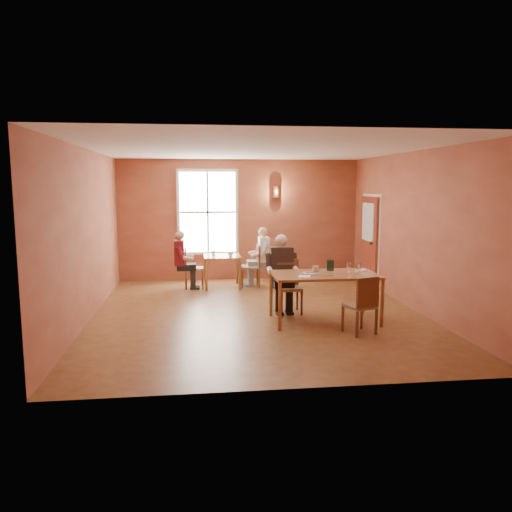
{
  "coord_description": "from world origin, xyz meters",
  "views": [
    {
      "loc": [
        -1.14,
        -8.97,
        2.36
      ],
      "look_at": [
        0.0,
        0.2,
        1.05
      ],
      "focal_mm": 35.0,
      "sensor_mm": 36.0,
      "label": 1
    }
  ],
  "objects": [
    {
      "name": "cup_a",
      "position": [
        -0.32,
        2.38,
        0.79
      ],
      "size": [
        0.15,
        0.15,
        0.09
      ],
      "primitive_type": "imported",
      "rotation": [
        0.0,
        0.0,
        -0.33
      ],
      "color": "silver",
      "rests_on": "second_table"
    },
    {
      "name": "wall_left",
      "position": [
        -3.0,
        0.0,
        1.5
      ],
      "size": [
        0.04,
        7.0,
        3.0
      ],
      "primitive_type": "cube",
      "color": "brown",
      "rests_on": "ground"
    },
    {
      "name": "wall_back",
      "position": [
        0.0,
        3.5,
        1.5
      ],
      "size": [
        6.0,
        0.04,
        3.0
      ],
      "primitive_type": "cube",
      "color": "brown",
      "rests_on": "ground"
    },
    {
      "name": "window",
      "position": [
        -0.8,
        3.45,
        1.7
      ],
      "size": [
        1.36,
        0.1,
        1.96
      ],
      "primitive_type": "cube",
      "color": "white",
      "rests_on": "wall_back"
    },
    {
      "name": "chair_diner_white",
      "position": [
        0.14,
        2.49,
        0.49
      ],
      "size": [
        0.43,
        0.43,
        0.98
      ],
      "primitive_type": null,
      "rotation": [
        0.0,
        0.0,
        1.57
      ],
      "color": "brown",
      "rests_on": "ground"
    },
    {
      "name": "diner_main",
      "position": [
        0.59,
        -0.07,
        0.7
      ],
      "size": [
        0.56,
        0.56,
        1.4
      ],
      "primitive_type": null,
      "rotation": [
        0.0,
        0.0,
        3.14
      ],
      "color": "black",
      "rests_on": "ground"
    },
    {
      "name": "wall_front",
      "position": [
        0.0,
        -3.5,
        1.5
      ],
      "size": [
        6.0,
        0.04,
        3.0
      ],
      "primitive_type": "cube",
      "color": "brown",
      "rests_on": "ground"
    },
    {
      "name": "diner_maroon",
      "position": [
        -1.19,
        2.49,
        0.65
      ],
      "size": [
        0.52,
        0.52,
        1.3
      ],
      "primitive_type": null,
      "rotation": [
        0.0,
        0.0,
        -1.57
      ],
      "color": "maroon",
      "rests_on": "ground"
    },
    {
      "name": "ground",
      "position": [
        0.0,
        0.0,
        0.0
      ],
      "size": [
        6.0,
        7.0,
        0.01
      ],
      "primitive_type": "cube",
      "color": "brown",
      "rests_on": "ground"
    },
    {
      "name": "menu_stand",
      "position": [
        1.26,
        -0.44,
        0.95
      ],
      "size": [
        0.13,
        0.09,
        0.2
      ],
      "primitive_type": "cube",
      "rotation": [
        0.0,
        0.0,
        -0.28
      ],
      "color": "black",
      "rests_on": "main_table"
    },
    {
      "name": "knife",
      "position": [
        1.08,
        -0.94,
        0.85
      ],
      "size": [
        0.2,
        0.12,
        0.0
      ],
      "primitive_type": "cube",
      "rotation": [
        0.0,
        0.0,
        0.49
      ],
      "color": "silver",
      "rests_on": "main_table"
    },
    {
      "name": "napkin",
      "position": [
        0.68,
        -0.93,
        0.85
      ],
      "size": [
        0.24,
        0.24,
        0.01
      ],
      "primitive_type": "cube",
      "rotation": [
        0.0,
        0.0,
        -0.27
      ],
      "color": "white",
      "rests_on": "main_table"
    },
    {
      "name": "door",
      "position": [
        2.94,
        2.3,
        1.05
      ],
      "size": [
        0.12,
        1.04,
        2.1
      ],
      "primitive_type": "cube",
      "color": "maroon",
      "rests_on": "ground"
    },
    {
      "name": "wall_sconce",
      "position": [
        0.9,
        3.4,
        2.2
      ],
      "size": [
        0.16,
        0.16,
        0.28
      ],
      "primitive_type": "cylinder",
      "color": "brown",
      "rests_on": "wall_back"
    },
    {
      "name": "cup_b",
      "position": [
        -0.7,
        2.6,
        0.79
      ],
      "size": [
        0.13,
        0.13,
        0.1
      ],
      "primitive_type": "imported",
      "rotation": [
        0.0,
        0.0,
        0.32
      ],
      "color": "silver",
      "rests_on": "second_table"
    },
    {
      "name": "chair_diner_maroon",
      "position": [
        -1.16,
        2.49,
        0.47
      ],
      "size": [
        0.42,
        0.42,
        0.95
      ],
      "primitive_type": null,
      "rotation": [
        0.0,
        0.0,
        -1.57
      ],
      "color": "brown",
      "rests_on": "ground"
    },
    {
      "name": "second_table",
      "position": [
        -0.51,
        2.49,
        0.37
      ],
      "size": [
        0.84,
        0.84,
        0.74
      ],
      "primitive_type": null,
      "color": "brown",
      "rests_on": "ground"
    },
    {
      "name": "wall_right",
      "position": [
        3.0,
        0.0,
        1.5
      ],
      "size": [
        0.04,
        7.0,
        3.0
      ],
      "primitive_type": "cube",
      "color": "brown",
      "rests_on": "ground"
    },
    {
      "name": "chair_empty",
      "position": [
        1.47,
        -1.45,
        0.47
      ],
      "size": [
        0.53,
        0.53,
        0.94
      ],
      "primitive_type": null,
      "rotation": [
        0.0,
        0.0,
        0.33
      ],
      "color": "brown",
      "rests_on": "ground"
    },
    {
      "name": "diner_white",
      "position": [
        0.17,
        2.49,
        0.67
      ],
      "size": [
        0.54,
        0.54,
        1.34
      ],
      "primitive_type": null,
      "rotation": [
        0.0,
        0.0,
        1.57
      ],
      "color": "white",
      "rests_on": "ground"
    },
    {
      "name": "main_table",
      "position": [
        1.09,
        -0.69,
        0.42
      ],
      "size": [
        1.81,
        1.02,
        0.85
      ],
      "primitive_type": null,
      "color": "brown",
      "rests_on": "ground"
    },
    {
      "name": "side_plate",
      "position": [
        1.81,
        -0.46,
        0.86
      ],
      "size": [
        0.25,
        0.25,
        0.02
      ],
      "primitive_type": "cylinder",
      "rotation": [
        0.0,
        0.0,
        0.4
      ],
      "color": "white",
      "rests_on": "main_table"
    },
    {
      "name": "plate_food",
      "position": [
        0.84,
        -0.69,
        0.87
      ],
      "size": [
        0.37,
        0.37,
        0.04
      ],
      "primitive_type": "cylinder",
      "rotation": [
        0.0,
        0.0,
        -0.23
      ],
      "color": "white",
      "rests_on": "main_table"
    },
    {
      "name": "ceiling",
      "position": [
        0.0,
        0.0,
        3.0
      ],
      "size": [
        6.0,
        7.0,
        0.04
      ],
      "primitive_type": "cube",
      "color": "white",
      "rests_on": "wall_back"
    },
    {
      "name": "chair_diner_main",
      "position": [
        0.59,
        -0.04,
        0.49
      ],
      "size": [
        0.44,
        0.44,
        0.99
      ],
      "primitive_type": null,
      "rotation": [
        0.0,
        0.0,
        3.14
      ],
      "color": "#552914",
      "rests_on": "ground"
    },
    {
      "name": "goblet_b",
      "position": [
        1.66,
        -0.83,
        0.95
      ],
      "size": [
        0.09,
        0.09,
        0.2
      ],
      "primitive_type": null,
      "rotation": [
        0.0,
        0.0,
        0.09
      ],
      "color": "white",
      "rests_on": "main_table"
    },
    {
      "name": "goblet_a",
      "position": [
        1.54,
        -0.6,
        0.95
      ],
      "size": [
        0.1,
        0.1,
        0.19
      ],
      "primitive_type": null,
      "rotation": [
        0.0,
        0.0,
        0.42
      ],
      "color": "white",
      "rests_on": "main_table"
    },
    {
      "name": "sandwich",
      "position": [
        0.93,
        -0.66,
        0.91
      ],
      "size": [
        0.1,
        0.09,
        0.12
      ],
      "primitive_type": "cube",
      "rotation": [
        0.0,
        0.0,
        -0.02
      ],
      "color": "tan",
      "rests_on": "main_table"
    }
  ]
}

